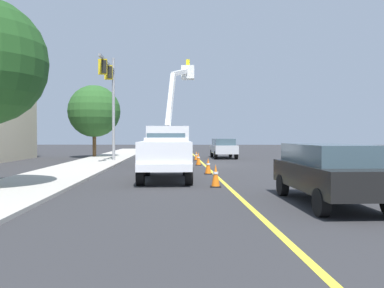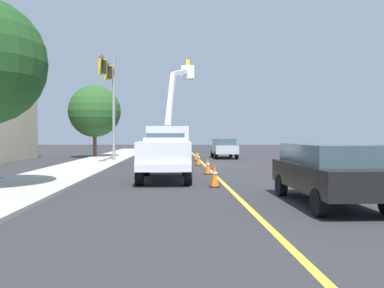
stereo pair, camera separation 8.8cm
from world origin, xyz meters
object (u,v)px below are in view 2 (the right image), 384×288
at_px(traffic_cone_trailing, 197,156).
at_px(traffic_signal_mast, 110,90).
at_px(service_pickup_truck, 165,154).
at_px(passing_minivan, 224,147).
at_px(utility_bucket_truck, 169,141).
at_px(traffic_cone_mid_front, 208,166).
at_px(trailing_sedan, 327,170).
at_px(traffic_cone_leading, 215,176).
at_px(traffic_cone_mid_rear, 198,159).

bearing_deg(traffic_cone_trailing, traffic_signal_mast, 117.34).
relative_size(service_pickup_truck, passing_minivan, 1.16).
bearing_deg(utility_bucket_truck, traffic_cone_mid_front, -158.49).
relative_size(trailing_sedan, traffic_cone_trailing, 6.89).
height_order(traffic_cone_leading, traffic_cone_trailing, traffic_cone_leading).
bearing_deg(traffic_cone_mid_front, traffic_signal_mast, 41.13).
xyz_separation_m(service_pickup_truck, traffic_cone_trailing, (13.78, -1.04, -0.77)).
relative_size(passing_minivan, traffic_cone_mid_rear, 5.79).
height_order(traffic_cone_leading, traffic_cone_mid_rear, traffic_cone_leading).
xyz_separation_m(trailing_sedan, traffic_cone_trailing, (19.55, 4.16, -0.62)).
xyz_separation_m(traffic_cone_leading, traffic_cone_mid_front, (4.93, 0.24, -0.02)).
distance_m(traffic_cone_mid_rear, traffic_signal_mast, 8.23).
height_order(passing_minivan, traffic_cone_mid_front, passing_minivan).
bearing_deg(passing_minivan, traffic_cone_leading, 176.37).
bearing_deg(passing_minivan, trailing_sedan, -175.32).
bearing_deg(traffic_cone_mid_rear, traffic_cone_trailing, 2.74).
xyz_separation_m(service_pickup_truck, passing_minivan, (16.97, -3.34, -0.15)).
bearing_deg(traffic_cone_trailing, traffic_cone_mid_front, -175.67).
relative_size(service_pickup_truck, traffic_cone_mid_front, 6.95).
relative_size(service_pickup_truck, traffic_signal_mast, 0.74).
relative_size(passing_minivan, traffic_signal_mast, 0.63).
distance_m(passing_minivan, traffic_cone_mid_front, 14.37).
bearing_deg(utility_bucket_truck, passing_minivan, -28.06).
height_order(traffic_cone_mid_front, traffic_cone_mid_rear, traffic_cone_mid_rear).
bearing_deg(traffic_cone_trailing, traffic_cone_leading, -176.15).
relative_size(traffic_cone_leading, traffic_signal_mast, 0.11).
height_order(traffic_cone_trailing, traffic_signal_mast, traffic_signal_mast).
height_order(passing_minivan, traffic_cone_mid_rear, passing_minivan).
distance_m(passing_minivan, trailing_sedan, 22.82).
distance_m(traffic_cone_mid_rear, traffic_cone_trailing, 5.21).
bearing_deg(traffic_cone_leading, passing_minivan, -3.63).
relative_size(trailing_sedan, traffic_cone_mid_front, 5.97).
height_order(service_pickup_truck, trailing_sedan, service_pickup_truck).
bearing_deg(traffic_cone_leading, utility_bucket_truck, 13.87).
bearing_deg(traffic_cone_trailing, service_pickup_truck, 175.68).
distance_m(trailing_sedan, traffic_cone_leading, 4.71).
height_order(passing_minivan, traffic_cone_trailing, passing_minivan).
height_order(traffic_cone_mid_rear, traffic_signal_mast, traffic_signal_mast).
bearing_deg(traffic_cone_mid_rear, utility_bucket_truck, 69.78).
bearing_deg(traffic_cone_mid_rear, traffic_cone_mid_front, -174.28).
xyz_separation_m(service_pickup_truck, traffic_cone_mid_rear, (8.58, -1.29, -0.70)).
height_order(service_pickup_truck, traffic_signal_mast, traffic_signal_mast).
height_order(service_pickup_truck, passing_minivan, service_pickup_truck).
relative_size(utility_bucket_truck, traffic_cone_mid_front, 10.12).
xyz_separation_m(utility_bucket_truck, traffic_cone_leading, (-11.57, -2.86, -1.20)).
distance_m(utility_bucket_truck, traffic_cone_mid_front, 7.24).
distance_m(trailing_sedan, traffic_signal_mast, 19.81).
relative_size(service_pickup_truck, traffic_cone_mid_rear, 6.74).
bearing_deg(traffic_signal_mast, traffic_cone_trailing, -62.66).
height_order(utility_bucket_truck, traffic_cone_mid_rear, utility_bucket_truck).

